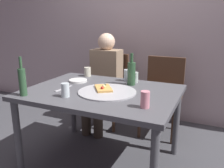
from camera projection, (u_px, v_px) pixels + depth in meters
ground_plane at (103, 162)px, 2.29m from camera, size 8.00×8.00×0.00m
back_wall at (147, 22)px, 3.13m from camera, size 6.00×0.10×2.60m
dining_table at (102, 98)px, 2.12m from camera, size 1.33×0.99×0.72m
pizza_tray at (107, 92)px, 2.04m from camera, size 0.50×0.50×0.01m
pizza_slice_last at (104, 88)px, 2.09m from camera, size 0.23×0.25×0.05m
wine_bottle at (131, 73)px, 2.25m from camera, size 0.08×0.08×0.31m
beer_bottle at (22, 81)px, 1.93m from camera, size 0.06×0.06×0.32m
tumbler_near at (88, 72)px, 2.61m from camera, size 0.07×0.07×0.10m
tumbler_far at (135, 77)px, 2.35m from camera, size 0.06×0.06×0.10m
wine_glass at (65, 90)px, 1.91m from camera, size 0.07×0.07×0.11m
short_glass at (127, 75)px, 2.41m from camera, size 0.07×0.07×0.12m
soda_can at (145, 100)px, 1.67m from camera, size 0.07×0.07×0.12m
plate_stack at (78, 81)px, 2.39m from camera, size 0.18×0.18×0.02m
table_knife at (64, 88)px, 2.15m from camera, size 0.04×0.22×0.01m
chair_left at (109, 84)px, 3.08m from camera, size 0.44×0.44×0.90m
chair_right at (163, 91)px, 2.80m from camera, size 0.44×0.44×0.90m
guest_in_sweater at (103, 77)px, 2.91m from camera, size 0.36×0.56×1.17m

